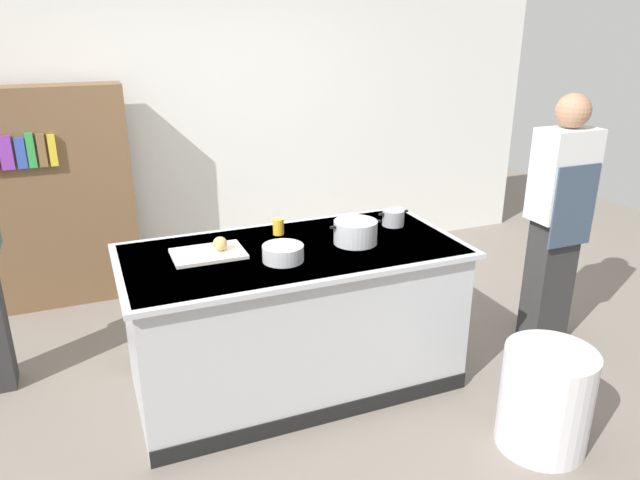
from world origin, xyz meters
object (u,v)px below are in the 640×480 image
mixing_bowl (283,253)px  sauce_pan (393,218)px  onion (220,244)px  bookshelf (58,199)px  juice_cup (278,227)px  trash_bin (545,399)px  stock_pot (355,232)px  person_chef (558,217)px

mixing_bowl → sauce_pan: bearing=19.4°
onion → bookshelf: bookshelf is taller
juice_cup → trash_bin: juice_cup is taller
stock_pot → trash_bin: (0.64, -1.00, -0.69)m
person_chef → bookshelf: bearing=49.5°
onion → bookshelf: bearing=116.6°
stock_pot → trash_bin: size_ratio=0.57×
stock_pot → bookshelf: bearing=131.6°
person_chef → onion: bearing=75.8°
sauce_pan → onion: bearing=-176.6°
mixing_bowl → person_chef: size_ratio=0.13×
sauce_pan → person_chef: person_chef is taller
person_chef → trash_bin: bearing=129.9°
sauce_pan → person_chef: (1.08, -0.30, -0.04)m
onion → person_chef: (2.23, -0.23, -0.05)m
stock_pot → onion: bearing=170.5°
juice_cup → stock_pot: bearing=-39.8°
sauce_pan → trash_bin: bearing=-76.8°
sauce_pan → bookshelf: bearing=140.6°
trash_bin → person_chef: person_chef is taller
juice_cup → sauce_pan: bearing=-8.9°
onion → bookshelf: size_ratio=0.05×
mixing_bowl → onion: bearing=142.1°
bookshelf → mixing_bowl: bearing=-59.3°
juice_cup → bookshelf: size_ratio=0.06×
sauce_pan → trash_bin: sauce_pan is taller
onion → stock_pot: size_ratio=0.25×
onion → sauce_pan: bearing=3.4°
juice_cup → person_chef: size_ratio=0.06×
mixing_bowl → juice_cup: 0.43m
stock_pot → juice_cup: 0.49m
onion → mixing_bowl: bearing=-37.9°
sauce_pan → mixing_bowl: bearing=-160.6°
stock_pot → mixing_bowl: size_ratio=1.42×
mixing_bowl → bookshelf: size_ratio=0.13×
onion → stock_pot: bearing=-9.5°
sauce_pan → bookshelf: 2.60m
bookshelf → stock_pot: bearing=-48.4°
onion → juice_cup: onion is taller
trash_bin → person_chef: (0.80, 0.90, 0.63)m
person_chef → juice_cup: bearing=68.9°
sauce_pan → trash_bin: 1.40m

